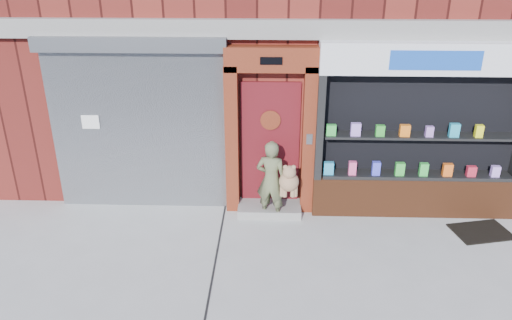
{
  "coord_description": "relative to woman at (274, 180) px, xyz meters",
  "views": [
    {
      "loc": [
        -0.74,
        -6.01,
        4.42
      ],
      "look_at": [
        -0.96,
        1.0,
        1.32
      ],
      "focal_mm": 35.0,
      "sensor_mm": 36.0,
      "label": 1
    }
  ],
  "objects": [
    {
      "name": "doormat",
      "position": [
        3.43,
        -0.37,
        -0.71
      ],
      "size": [
        1.02,
        0.81,
        0.02
      ],
      "primitive_type": "cube",
      "rotation": [
        0.0,
        0.0,
        0.21
      ],
      "color": "black",
      "rests_on": "ground"
    },
    {
      "name": "pharmacy_bay",
      "position": [
        2.42,
        0.29,
        0.65
      ],
      "size": [
        3.5,
        0.41,
        3.0
      ],
      "color": "#5D2C16",
      "rests_on": "ground"
    },
    {
      "name": "shutter_bay",
      "position": [
        -2.33,
        0.4,
        1.0
      ],
      "size": [
        3.1,
        0.3,
        3.04
      ],
      "color": "gray",
      "rests_on": "ground"
    },
    {
      "name": "woman",
      "position": [
        0.0,
        0.0,
        0.0
      ],
      "size": [
        0.75,
        0.52,
        1.42
      ],
      "color": "#595F3E",
      "rests_on": "ground"
    },
    {
      "name": "red_door_bay",
      "position": [
        -0.08,
        0.33,
        0.74
      ],
      "size": [
        1.52,
        0.58,
        2.9
      ],
      "color": "#612010",
      "rests_on": "ground"
    },
    {
      "name": "ground",
      "position": [
        0.67,
        -1.53,
        -0.72
      ],
      "size": [
        80.0,
        80.0,
        0.0
      ],
      "primitive_type": "plane",
      "color": "#9E9E99",
      "rests_on": "ground"
    }
  ]
}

